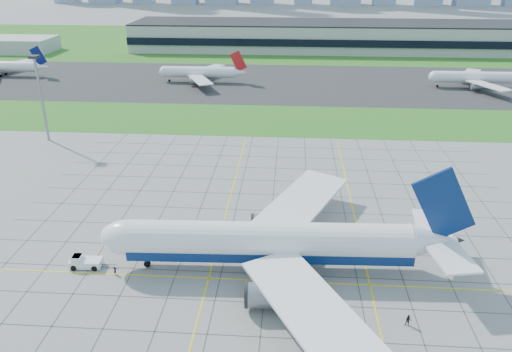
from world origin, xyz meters
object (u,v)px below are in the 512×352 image
at_px(light_mast, 40,88).
at_px(pushback_tug, 84,262).
at_px(distant_jet_1, 201,72).
at_px(airliner, 272,242).
at_px(distant_jet_2, 476,77).
at_px(crew_far, 408,321).
at_px(crew_near, 115,271).

distance_m(light_mast, pushback_tug, 76.33).
bearing_deg(light_mast, pushback_tug, -60.38).
bearing_deg(distant_jet_1, airliner, -75.19).
height_order(light_mast, pushback_tug, light_mast).
relative_size(light_mast, airliner, 0.39).
relative_size(pushback_tug, distant_jet_2, 0.20).
bearing_deg(crew_far, pushback_tug, 177.92).
bearing_deg(distant_jet_2, pushback_tug, -128.90).
bearing_deg(crew_far, light_mast, 150.23).
relative_size(light_mast, crew_far, 13.11).
height_order(pushback_tug, crew_far, pushback_tug).
xyz_separation_m(light_mast, crew_near, (43.30, -67.03, -15.37)).
bearing_deg(distant_jet_1, crew_near, -86.15).
distance_m(crew_far, distant_jet_2, 164.02).
height_order(light_mast, airliner, light_mast).
distance_m(airliner, pushback_tug, 34.28).
distance_m(airliner, distant_jet_2, 160.96).
distance_m(crew_near, crew_far, 50.06).
xyz_separation_m(pushback_tug, distant_jet_2, (114.01, 141.29, 3.46)).
xyz_separation_m(crew_far, distant_jet_1, (-58.84, 154.82, 3.51)).
bearing_deg(distant_jet_1, crew_far, -69.19).
xyz_separation_m(light_mast, crew_far, (92.38, -76.90, -15.20)).
bearing_deg(pushback_tug, distant_jet_1, 89.25).
relative_size(pushback_tug, crew_near, 5.16).
height_order(airliner, crew_far, airliner).
xyz_separation_m(airliner, crew_far, (21.48, -13.53, -4.63)).
xyz_separation_m(airliner, distant_jet_2, (80.08, 139.62, -1.13)).
height_order(airliner, crew_near, airliner).
height_order(crew_far, distant_jet_1, distant_jet_1).
height_order(light_mast, distant_jet_2, light_mast).
bearing_deg(crew_far, distant_jet_1, 120.81).
bearing_deg(distant_jet_1, light_mast, -113.29).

